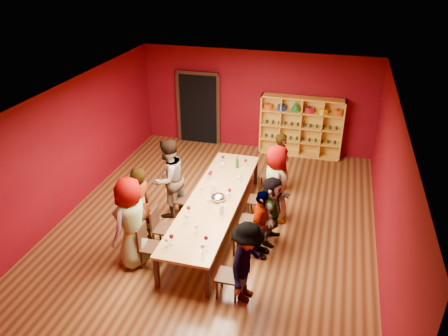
{
  "coord_description": "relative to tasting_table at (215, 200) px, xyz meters",
  "views": [
    {
      "loc": [
        2.32,
        -7.84,
        5.74
      ],
      "look_at": [
        0.02,
        0.68,
        1.15
      ],
      "focal_mm": 35.0,
      "sensor_mm": 36.0,
      "label": 1
    }
  ],
  "objects": [
    {
      "name": "wine_glass_4",
      "position": [
        0.31,
        -1.65,
        0.2
      ],
      "size": [
        0.08,
        0.08,
        0.21
      ],
      "color": "silver",
      "rests_on": "tasting_table"
    },
    {
      "name": "chair_person_right_0",
      "position": [
        0.91,
        -2.0,
        -0.2
      ],
      "size": [
        0.42,
        0.42,
        0.89
      ],
      "color": "black",
      "rests_on": "ground"
    },
    {
      "name": "carafe_a",
      "position": [
        -0.09,
        0.19,
        0.17
      ],
      "size": [
        0.11,
        0.11,
        0.26
      ],
      "color": "silver",
      "rests_on": "tasting_table"
    },
    {
      "name": "wine_glass_0",
      "position": [
        0.35,
        0.82,
        0.18
      ],
      "size": [
        0.07,
        0.07,
        0.18
      ],
      "color": "silver",
      "rests_on": "tasting_table"
    },
    {
      "name": "person_right_1",
      "position": [
        1.16,
        -0.75,
        0.05
      ],
      "size": [
        0.5,
        0.92,
        1.5
      ],
      "primitive_type": "imported",
      "rotation": [
        0.0,
        0.0,
        1.45
      ],
      "color": "white",
      "rests_on": "ground"
    },
    {
      "name": "wine_glass_15",
      "position": [
        -0.31,
        -1.79,
        0.21
      ],
      "size": [
        0.09,
        0.09,
        0.22
      ],
      "color": "silver",
      "rests_on": "tasting_table"
    },
    {
      "name": "doorway",
      "position": [
        -1.8,
        4.43,
        0.42
      ],
      "size": [
        1.4,
        0.17,
        2.3
      ],
      "color": "black",
      "rests_on": "ground"
    },
    {
      "name": "person_right_3",
      "position": [
        1.23,
        0.67,
        0.22
      ],
      "size": [
        0.65,
        0.97,
        1.84
      ],
      "primitive_type": "imported",
      "rotation": [
        0.0,
        0.0,
        1.76
      ],
      "color": "white",
      "rests_on": "ground"
    },
    {
      "name": "tasting_table",
      "position": [
        0.0,
        0.0,
        0.0
      ],
      "size": [
        1.1,
        4.5,
        0.75
      ],
      "color": "#A98046",
      "rests_on": "ground"
    },
    {
      "name": "chair_person_left_0",
      "position": [
        -0.91,
        -1.59,
        -0.2
      ],
      "size": [
        0.42,
        0.42,
        0.89
      ],
      "color": "black",
      "rests_on": "ground"
    },
    {
      "name": "wine_glass_17",
      "position": [
        0.31,
        1.69,
        0.19
      ],
      "size": [
        0.07,
        0.07,
        0.19
      ],
      "color": "silver",
      "rests_on": "tasting_table"
    },
    {
      "name": "chair_person_right_2",
      "position": [
        0.91,
        -0.18,
        -0.2
      ],
      "size": [
        0.42,
        0.42,
        0.89
      ],
      "color": "black",
      "rests_on": "ground"
    },
    {
      "name": "shelving_unit",
      "position": [
        1.4,
        4.32,
        0.28
      ],
      "size": [
        2.4,
        0.4,
        1.8
      ],
      "color": "gold",
      "rests_on": "ground"
    },
    {
      "name": "wine_glass_11",
      "position": [
        -0.34,
        -0.77,
        0.2
      ],
      "size": [
        0.08,
        0.08,
        0.21
      ],
      "color": "silver",
      "rests_on": "tasting_table"
    },
    {
      "name": "wine_glass_13",
      "position": [
        0.31,
        -1.89,
        0.19
      ],
      "size": [
        0.08,
        0.08,
        0.19
      ],
      "color": "silver",
      "rests_on": "tasting_table"
    },
    {
      "name": "person_right_4",
      "position": [
        1.17,
        1.95,
        0.1
      ],
      "size": [
        0.52,
        0.65,
        1.61
      ],
      "primitive_type": "imported",
      "rotation": [
        0.0,
        0.0,
        1.75
      ],
      "color": "silver",
      "rests_on": "ground"
    },
    {
      "name": "wine_glass_3",
      "position": [
        -0.28,
        1.72,
        0.19
      ],
      "size": [
        0.08,
        0.08,
        0.2
      ],
      "color": "silver",
      "rests_on": "tasting_table"
    },
    {
      "name": "room_shell",
      "position": [
        0.0,
        0.0,
        0.8
      ],
      "size": [
        7.1,
        9.1,
        3.04
      ],
      "color": "#4D2B14",
      "rests_on": "ground"
    },
    {
      "name": "wine_glass_16",
      "position": [
        -0.27,
        -1.06,
        0.2
      ],
      "size": [
        0.08,
        0.08,
        0.21
      ],
      "color": "silver",
      "rests_on": "tasting_table"
    },
    {
      "name": "person_left_0",
      "position": [
        -1.21,
        -1.59,
        0.25
      ],
      "size": [
        0.7,
        1.01,
        1.89
      ],
      "primitive_type": "imported",
      "rotation": [
        0.0,
        0.0,
        -1.8
      ],
      "color": "tan",
      "rests_on": "ground"
    },
    {
      "name": "chair_person_right_4",
      "position": [
        0.91,
        1.95,
        -0.2
      ],
      "size": [
        0.42,
        0.42,
        0.89
      ],
      "color": "black",
      "rests_on": "ground"
    },
    {
      "name": "wine_glass_8",
      "position": [
        0.01,
        -1.32,
        0.19
      ],
      "size": [
        0.08,
        0.08,
        0.19
      ],
      "color": "silver",
      "rests_on": "tasting_table"
    },
    {
      "name": "carafe_b",
      "position": [
        0.31,
        -0.57,
        0.16
      ],
      "size": [
        0.12,
        0.12,
        0.25
      ],
      "color": "silver",
      "rests_on": "tasting_table"
    },
    {
      "name": "person_left_2",
      "position": [
        -1.17,
        0.24,
        0.24
      ],
      "size": [
        0.83,
        1.04,
        1.88
      ],
      "primitive_type": "imported",
      "rotation": [
        0.0,
        0.0,
        -1.98
      ],
      "color": "#141A38",
      "rests_on": "ground"
    },
    {
      "name": "person_right_0",
      "position": [
        1.16,
        -2.0,
        0.1
      ],
      "size": [
        0.59,
        1.09,
        1.6
      ],
      "primitive_type": "imported",
      "rotation": [
        0.0,
        0.0,
        1.4
      ],
      "color": "beige",
      "rests_on": "ground"
    },
    {
      "name": "wine_glass_9",
      "position": [
        -0.35,
        0.88,
        0.18
      ],
      "size": [
        0.07,
        0.07,
        0.18
      ],
      "color": "silver",
      "rests_on": "tasting_table"
    },
    {
      "name": "wine_glass_12",
      "position": [
        0.29,
        0.15,
        0.2
      ],
      "size": [
        0.08,
        0.08,
        0.2
      ],
      "color": "silver",
      "rests_on": "tasting_table"
    },
    {
      "name": "spittoon_bowl",
      "position": [
        0.1,
        -0.08,
        0.13
      ],
      "size": [
        0.33,
        0.33,
        0.18
      ],
      "primitive_type": "ellipsoid",
      "color": "silver",
      "rests_on": "tasting_table"
    },
    {
      "name": "wine_glass_6",
      "position": [
        -0.34,
        0.75,
        0.21
      ],
      "size": [
        0.09,
        0.09,
        0.22
      ],
      "color": "silver",
      "rests_on": "tasting_table"
    },
    {
      "name": "wine_glass_2",
      "position": [
        -0.32,
        0.1,
        0.19
      ],
      "size": [
        0.08,
        0.08,
        0.2
      ],
      "color": "silver",
      "rests_on": "tasting_table"
    },
    {
      "name": "person_left_1",
      "position": [
        -1.35,
        -0.96,
        0.19
      ],
      "size": [
        0.68,
        0.78,
        1.78
      ],
      "primitive_type": "imported",
      "rotation": [
        0.0,
        0.0,
        -1.96
      ],
      "color": "silver",
      "rests_on": "ground"
    },
    {
      "name": "wine_glass_10",
      "position": [
        -0.19,
        1.31,
        0.2
      ],
      "size": [
        0.08,
        0.08,
        0.2
      ],
      "color": "silver",
      "rests_on": "tasting_table"
    },
    {
      "name": "wine_glass_5",
      "position": [
        0.32,
        1.02,
        0.19
      ],
      "size": [
        0.07,
        0.07,
        0.19
      ],
      "color": "silver",
      "rests_on": "tasting_table"
    },
    {
      "name": "wine_glass_14",
      "position": [
        -0.03,
        -0.39,
        0.21
      ],
      "size": [
        0.09,
        0.09,
        0.21
      ],
      "color": "silver",
      "rests_on": "tasting_table"
    },
    {
      "name": "wine_glass_7",
      "position": [
        0.3,
        -0.01,
        0.18
      ],
      "size": [
        0.07,
        0.07,
        0.18
      ],
      "color": "silver",
      "rests_on": "tasting_table"
    },
    {
      "name": "chair_person_left_1",
      "position": [
        -0.91,
        -0.96,
        -0.2
      ],
      "size": [
        0.42,
        0.42,
        0.89
      ],
      "color": "black",
      "rests_on": "ground"
    },
    {
      "name": "wine_bottle",
      "position": [
        0.13,
        1.53,
        0.17
      ],
      "size": [
        0.1,
        0.1,
        0.31
      ],
      "color": "#143818",
      "rests_on": "tasting_table"
    },
    {
      "name": "chair_person_right_1",
      "position": [
        0.91,
        -0.75,
        -0.2
      ],
      "size": [
        0.42,
        0.42,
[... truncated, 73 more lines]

